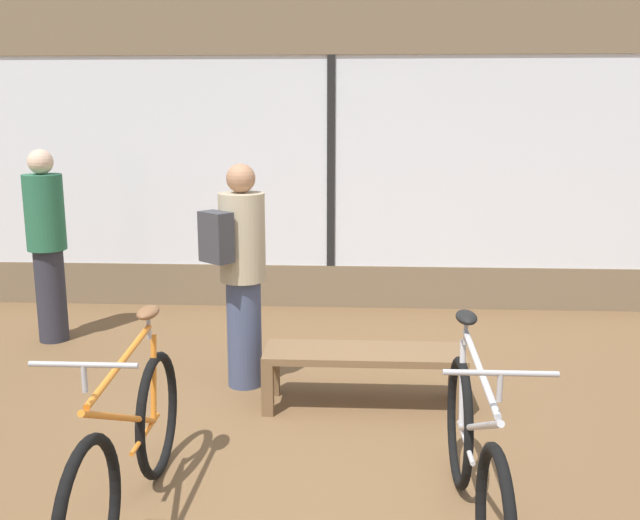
% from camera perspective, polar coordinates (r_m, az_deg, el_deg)
% --- Properties ---
extents(ground_plane, '(24.00, 24.00, 0.00)m').
position_cam_1_polar(ground_plane, '(4.33, -1.09, -16.51)').
color(ground_plane, brown).
extents(shop_back_wall, '(12.00, 0.08, 3.20)m').
position_cam_1_polar(shop_back_wall, '(7.38, 0.89, 8.63)').
color(shop_back_wall, '#7A664C').
rests_on(shop_back_wall, ground_plane).
extents(bicycle_left, '(0.46, 1.78, 1.04)m').
position_cam_1_polar(bicycle_left, '(3.80, -15.05, -14.58)').
color(bicycle_left, black).
rests_on(bicycle_left, ground_plane).
extents(bicycle_right, '(0.46, 1.78, 1.04)m').
position_cam_1_polar(bicycle_right, '(3.66, 12.25, -15.42)').
color(bicycle_right, black).
rests_on(bicycle_right, ground_plane).
extents(display_bench, '(1.40, 0.44, 0.42)m').
position_cam_1_polar(display_bench, '(5.05, 3.55, -8.00)').
color(display_bench, brown).
rests_on(display_bench, ground_plane).
extents(customer_near_rack, '(0.48, 0.48, 1.73)m').
position_cam_1_polar(customer_near_rack, '(6.78, -21.01, 1.35)').
color(customer_near_rack, '#2D2D38').
rests_on(customer_near_rack, ground_plane).
extents(customer_by_window, '(0.53, 0.55, 1.68)m').
position_cam_1_polar(customer_by_window, '(5.29, -6.35, -0.75)').
color(customer_by_window, '#424C6B').
rests_on(customer_by_window, ground_plane).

